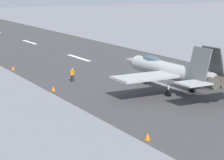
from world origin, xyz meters
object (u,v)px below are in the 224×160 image
marker_cone_near (148,136)px  crew_person (72,75)px  marker_cone_mid (53,89)px  marker_cone_far (13,68)px  fighter_jet (171,70)px

marker_cone_near → crew_person: bearing=-9.8°
marker_cone_near → marker_cone_mid: same height
marker_cone_near → marker_cone_mid: bearing=0.0°
crew_person → marker_cone_near: size_ratio=2.99×
crew_person → marker_cone_mid: bearing=133.0°
crew_person → marker_cone_mid: size_ratio=2.99×
marker_cone_far → crew_person: bearing=-160.6°
crew_person → marker_cone_near: bearing=170.2°
marker_cone_near → marker_cone_far: 33.88m
marker_cone_mid → marker_cone_far: (14.82, 0.00, 0.00)m
crew_person → fighter_jet: bearing=-144.3°
marker_cone_mid → crew_person: bearing=-47.0°
crew_person → marker_cone_mid: crew_person is taller
crew_person → marker_cone_near: 23.07m
fighter_jet → marker_cone_far: 24.08m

